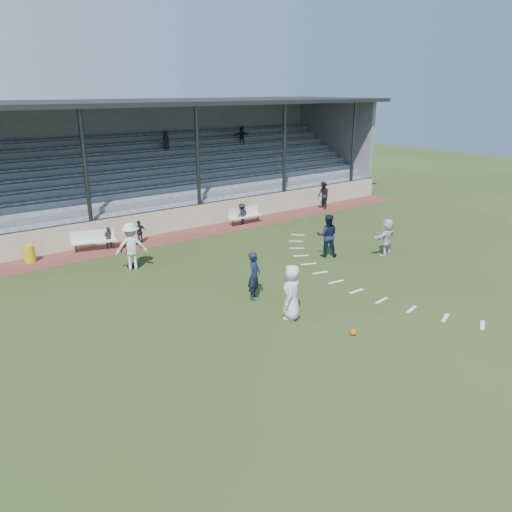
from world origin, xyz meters
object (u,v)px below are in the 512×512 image
(bench_right, at_px, (244,214))
(official, at_px, (323,195))
(trash_bin, at_px, (30,254))
(player_navy_lead, at_px, (254,276))
(football, at_px, (353,332))
(bench_left, at_px, (93,239))
(player_white_lead, at_px, (292,292))

(bench_right, distance_m, official, 6.11)
(bench_right, bearing_deg, trash_bin, 178.95)
(trash_bin, relative_size, player_navy_lead, 0.43)
(football, height_order, official, official)
(football, bearing_deg, official, 48.99)
(bench_right, bearing_deg, bench_left, 178.41)
(bench_left, bearing_deg, player_white_lead, -61.17)
(football, relative_size, official, 0.12)
(official, bearing_deg, player_white_lead, -31.70)
(bench_left, distance_m, player_white_lead, 11.39)
(player_white_lead, distance_m, official, 16.06)
(football, relative_size, player_white_lead, 0.11)
(player_navy_lead, bearing_deg, bench_right, 20.94)
(trash_bin, distance_m, player_navy_lead, 10.57)
(bench_right, relative_size, official, 1.18)
(football, xyz_separation_m, player_white_lead, (-0.73, 2.07, 0.83))
(trash_bin, xyz_separation_m, football, (6.21, -13.15, -0.29))
(trash_bin, bearing_deg, official, -0.98)
(trash_bin, height_order, player_navy_lead, player_navy_lead)
(official, bearing_deg, trash_bin, -74.83)
(bench_left, xyz_separation_m, bench_right, (8.45, -0.33, 0.00))
(official, bearing_deg, football, -24.86)
(bench_left, bearing_deg, trash_bin, -164.68)
(bench_left, height_order, bench_right, same)
(bench_left, xyz_separation_m, football, (3.38, -13.15, -0.48))
(trash_bin, height_order, football, trash_bin)
(player_white_lead, relative_size, official, 1.09)
(bench_left, height_order, player_navy_lead, player_navy_lead)
(bench_left, xyz_separation_m, player_white_lead, (2.65, -11.07, 0.35))
(trash_bin, relative_size, football, 3.60)
(player_navy_lead, xyz_separation_m, official, (11.90, 8.73, -0.01))
(trash_bin, relative_size, official, 0.44)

